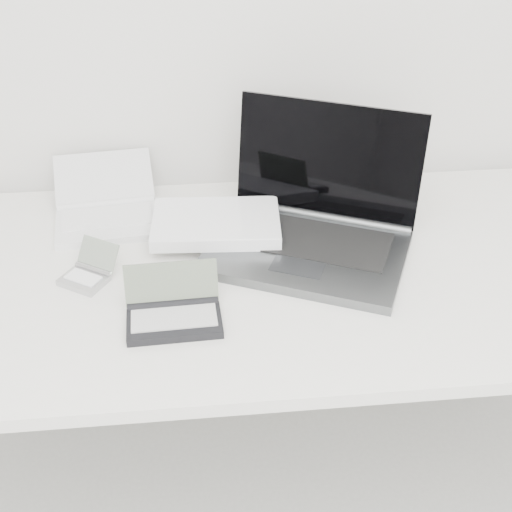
{
  "coord_description": "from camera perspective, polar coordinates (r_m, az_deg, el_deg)",
  "views": [
    {
      "loc": [
        -0.16,
        0.28,
        1.64
      ],
      "look_at": [
        -0.03,
        1.51,
        0.79
      ],
      "focal_mm": 50.0,
      "sensor_mm": 36.0,
      "label": 1
    }
  ],
  "objects": [
    {
      "name": "desk",
      "position": [
        1.6,
        0.93,
        -2.28
      ],
      "size": [
        1.6,
        0.8,
        0.73
      ],
      "color": "white",
      "rests_on": "ground"
    },
    {
      "name": "palmtop_charcoal",
      "position": [
        1.42,
        -6.61,
        -4.51
      ],
      "size": [
        0.19,
        0.14,
        0.1
      ],
      "rotation": [
        0.0,
        0.0,
        0.04
      ],
      "color": "black",
      "rests_on": "desk"
    },
    {
      "name": "netbook_open_white",
      "position": [
        1.77,
        -11.88,
        3.63
      ],
      "size": [
        0.27,
        0.32,
        0.1
      ],
      "rotation": [
        0.0,
        0.0,
        0.1
      ],
      "color": "white",
      "rests_on": "desk"
    },
    {
      "name": "laptop_large",
      "position": [
        1.63,
        2.36,
        2.48
      ],
      "size": [
        0.63,
        0.5,
        0.29
      ],
      "rotation": [
        0.0,
        0.0,
        -0.42
      ],
      "color": "#56595B",
      "rests_on": "desk"
    },
    {
      "name": "pda_silver",
      "position": [
        1.57,
        -13.27,
        -1.32
      ],
      "size": [
        0.14,
        0.14,
        0.07
      ],
      "rotation": [
        0.0,
        0.0,
        -0.57
      ],
      "color": "#B3B4B8",
      "rests_on": "desk"
    }
  ]
}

